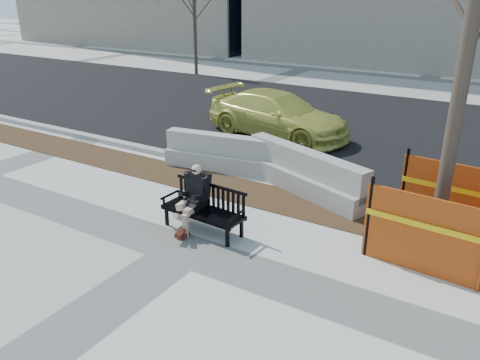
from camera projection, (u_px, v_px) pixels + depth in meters
The scene contains 11 objects.
ground at pixel (185, 250), 7.99m from camera, with size 120.00×120.00×0.00m, color beige.
mulch_strip at pixel (262, 196), 10.04m from camera, with size 40.00×1.20×0.02m, color #47301C.
asphalt_street at pixel (359, 127), 14.94m from camera, with size 60.00×10.40×0.01m, color black.
curb at pixel (282, 179), 10.77m from camera, with size 60.00×0.25×0.12m, color #9E9B93.
bench at pixel (203, 231), 8.61m from camera, with size 1.58×0.57×0.84m, color black, non-canonical shape.
seated_man at pixel (196, 227), 8.76m from camera, with size 0.50×0.84×1.17m, color black, non-canonical shape.
tree_fence at pixel (433, 248), 8.02m from camera, with size 2.73×2.73×6.82m, color #DC5418, non-canonical shape.
sedan at pixel (277, 136), 14.10m from camera, with size 1.77×4.36×1.27m, color #CDCB53.
jersey_barrier_left at pixel (226, 169), 11.50m from camera, with size 3.00×0.60×0.86m, color #A3A198, non-canonical shape.
jersey_barrier_right at pixel (304, 191), 10.29m from camera, with size 3.21×0.64×0.92m, color #9A9890, non-canonical shape.
far_tree_left at pixel (196, 74), 24.01m from camera, with size 1.82×1.82×4.90m, color #473B2D, non-canonical shape.
Camera 1 is at (4.43, -5.47, 4.06)m, focal length 35.99 mm.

